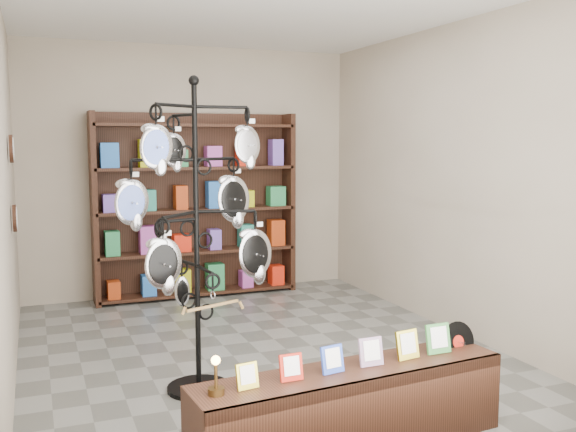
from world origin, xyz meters
name	(u,v)px	position (x,y,z in m)	size (l,w,h in m)	color
ground	(260,352)	(0.00, 0.00, 0.00)	(5.00, 5.00, 0.00)	slate
room_envelope	(259,143)	(0.00, 0.00, 1.85)	(5.00, 5.00, 5.00)	#B1A28E
display_tree	(196,212)	(-0.71, -0.64, 1.35)	(1.22, 1.20, 2.33)	black
front_shelf	(351,408)	(-0.06, -1.88, 0.25)	(2.05, 0.59, 0.71)	black
back_shelving	(196,211)	(0.00, 2.30, 1.03)	(2.42, 0.36, 2.20)	black
wall_clocks	(13,184)	(-1.97, 0.80, 1.50)	(0.03, 0.24, 0.84)	black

